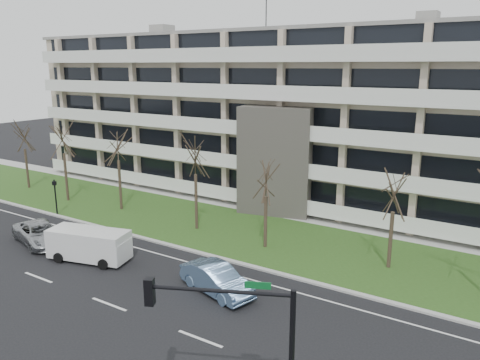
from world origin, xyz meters
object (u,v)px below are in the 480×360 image
Objects in this scene: blue_sedan at (217,279)px; white_van at (90,242)px; silver_pickup at (40,233)px; traffic_signal at (241,339)px; pedestrian_signal at (55,193)px.

white_van reaches higher than blue_sedan.
silver_pickup is 0.93× the size of traffic_signal.
blue_sedan is (14.75, 0.61, 0.04)m from silver_pickup.
silver_pickup is 6.59m from pedestrian_signal.
silver_pickup is 22.84m from traffic_signal.
blue_sedan is at bearing 105.19° from traffic_signal.
blue_sedan is 0.86× the size of white_van.
blue_sedan is at bearing -25.45° from pedestrian_signal.
traffic_signal is (16.05, -7.30, 2.50)m from white_van.
pedestrian_signal is (-4.46, 4.70, 1.21)m from silver_pickup.
white_van is at bearing -75.33° from silver_pickup.
blue_sedan is 1.56× the size of pedestrian_signal.
pedestrian_signal is at bearing 59.47° from silver_pickup.
pedestrian_signal is at bearing 93.74° from blue_sedan.
traffic_signal reaches higher than silver_pickup.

